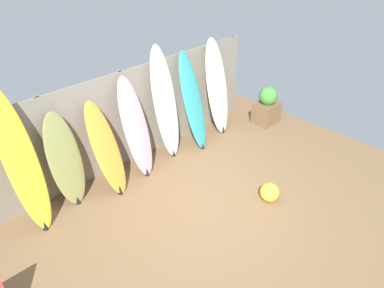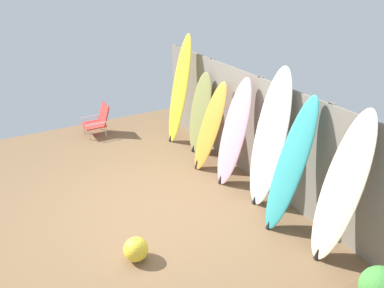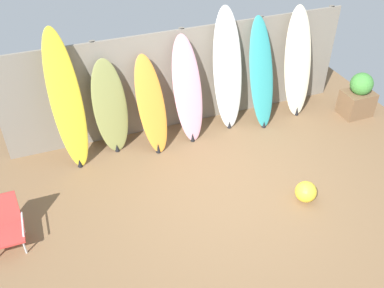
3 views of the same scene
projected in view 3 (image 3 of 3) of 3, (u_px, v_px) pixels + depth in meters
ground at (229, 192)px, 6.43m from camera, size 7.68×7.68×0.00m
fence_back at (183, 79)px, 7.38m from camera, size 6.08×0.11×1.80m
surfboard_yellow_0 at (67, 102)px, 6.41m from camera, size 0.54×0.60×2.20m
surfboard_olive_1 at (110, 108)px, 6.86m from camera, size 0.60×0.42×1.59m
surfboard_orange_2 at (151, 106)px, 6.93m from camera, size 0.54×0.69×1.57m
surfboard_pink_3 at (188, 91)px, 7.08m from camera, size 0.57×0.60×1.80m
surfboard_white_4 at (228, 71)px, 7.27m from camera, size 0.62×0.52×2.14m
surfboard_teal_5 at (261, 74)px, 7.42m from camera, size 0.47×0.67×1.91m
surfboard_cream_6 at (298, 63)px, 7.68m from camera, size 0.56×0.54×1.98m
beach_chair at (3, 224)px, 5.49m from camera, size 0.50×0.54×0.66m
planter_box at (358, 96)px, 7.91m from camera, size 0.56×0.43×0.85m
beach_ball at (306, 192)px, 6.21m from camera, size 0.32×0.32×0.32m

